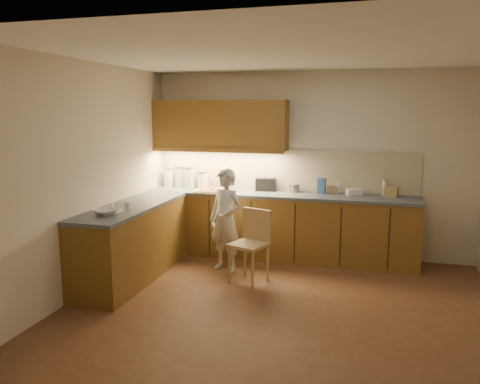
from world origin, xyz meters
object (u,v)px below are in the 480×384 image
Objects in this scene: pizza_on_board at (210,191)px; child at (226,220)px; wooden_chair at (252,240)px; toaster at (266,184)px; oil_jug at (225,179)px.

pizza_on_board is 0.76m from child.
wooden_chair is 2.84× the size of toaster.
wooden_chair is 1.26m from toaster.
oil_jug reaches higher than wooden_chair.
toaster is at bearing -0.20° from oil_jug.
toaster is (0.74, 0.31, 0.07)m from pizza_on_board.
pizza_on_board is at bearing -112.26° from oil_jug.
wooden_chair is at bearing -93.02° from toaster.
child is at bearing -117.40° from toaster.
oil_jug is at bearing 67.74° from pizza_on_board.
oil_jug is (0.13, 0.31, 0.13)m from pizza_on_board.
toaster reaches higher than pizza_on_board.
child reaches higher than wooden_chair.
child is at bearing 167.23° from wooden_chair.
toaster is (0.33, 0.89, 0.35)m from child.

